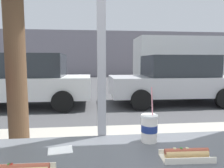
# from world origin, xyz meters

# --- Properties ---
(ground_plane) EXTENTS (60.00, 60.00, 0.00)m
(ground_plane) POSITION_xyz_m (0.00, 8.00, 0.00)
(ground_plane) COLOR #424244
(sidewalk_strip) EXTENTS (16.00, 2.80, 0.13)m
(sidewalk_strip) POSITION_xyz_m (0.00, 1.60, 0.07)
(sidewalk_strip) COLOR #9E998E
(sidewalk_strip) RESTS_ON ground
(building_facade_far) EXTENTS (28.00, 1.20, 4.59)m
(building_facade_far) POSITION_xyz_m (0.00, 20.14, 2.29)
(building_facade_far) COLOR gray
(building_facade_far) RESTS_ON ground
(soda_cup_left) EXTENTS (0.09, 0.09, 0.31)m
(soda_cup_left) POSITION_xyz_m (0.26, -0.08, 1.09)
(soda_cup_left) COLOR white
(soda_cup_left) RESTS_ON window_counter
(hotdog_tray_near) EXTENTS (0.24, 0.11, 0.05)m
(hotdog_tray_near) POSITION_xyz_m (0.37, -0.30, 1.04)
(hotdog_tray_near) COLOR silver
(hotdog_tray_near) RESTS_ON window_counter
(napkin_wrapper) EXTENTS (0.13, 0.11, 0.00)m
(napkin_wrapper) POSITION_xyz_m (-0.22, -0.15, 1.02)
(napkin_wrapper) COLOR white
(napkin_wrapper) RESTS_ON window_counter
(parked_car_white) EXTENTS (4.23, 2.08, 1.72)m
(parked_car_white) POSITION_xyz_m (-2.15, 5.77, 0.87)
(parked_car_white) COLOR silver
(parked_car_white) RESTS_ON ground
(parked_car_silver) EXTENTS (4.37, 2.06, 1.69)m
(parked_car_silver) POSITION_xyz_m (2.86, 5.77, 0.85)
(parked_car_silver) COLOR #BCBCC1
(parked_car_silver) RESTS_ON ground
(box_truck) EXTENTS (7.26, 2.44, 2.88)m
(box_truck) POSITION_xyz_m (6.11, 10.60, 1.59)
(box_truck) COLOR silver
(box_truck) RESTS_ON ground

